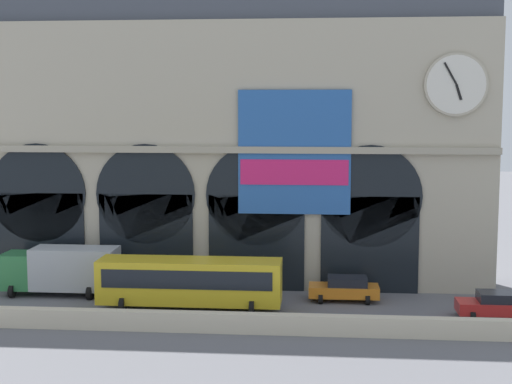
{
  "coord_description": "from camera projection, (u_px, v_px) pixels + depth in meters",
  "views": [
    {
      "loc": [
        7.95,
        -43.19,
        12.18
      ],
      "look_at": [
        3.7,
        5.0,
        6.6
      ],
      "focal_mm": 51.76,
      "sensor_mm": 36.0,
      "label": 1
    }
  ],
  "objects": [
    {
      "name": "ground_plane",
      "position": [
        188.0,
        308.0,
        44.83
      ],
      "size": [
        200.0,
        200.0,
        0.0
      ],
      "primitive_type": "plane",
      "color": "slate"
    },
    {
      "name": "car_east",
      "position": [
        497.0,
        305.0,
        42.66
      ],
      "size": [
        4.4,
        2.22,
        1.55
      ],
      "color": "red",
      "rests_on": "ground"
    },
    {
      "name": "station_building",
      "position": [
        206.0,
        129.0,
        50.57
      ],
      "size": [
        38.79,
        4.49,
        22.13
      ],
      "color": "#B2A891",
      "rests_on": "ground"
    },
    {
      "name": "car_mideast",
      "position": [
        345.0,
        288.0,
        46.5
      ],
      "size": [
        4.4,
        2.22,
        1.55
      ],
      "color": "orange",
      "rests_on": "ground"
    },
    {
      "name": "bus_center",
      "position": [
        190.0,
        281.0,
        44.26
      ],
      "size": [
        11.0,
        3.25,
        3.1
      ],
      "color": "gold",
      "rests_on": "ground"
    },
    {
      "name": "box_truck_midwest",
      "position": [
        62.0,
        269.0,
        47.95
      ],
      "size": [
        7.5,
        2.91,
        3.12
      ],
      "color": "#2D7A42",
      "rests_on": "ground"
    },
    {
      "name": "quay_parapet_wall",
      "position": [
        173.0,
        321.0,
        40.26
      ],
      "size": [
        90.0,
        0.7,
        1.08
      ],
      "primitive_type": "cube",
      "color": "beige",
      "rests_on": "ground"
    }
  ]
}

